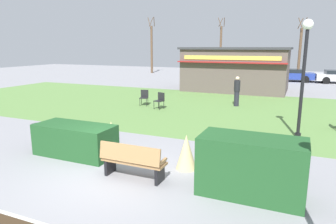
% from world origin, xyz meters
% --- Properties ---
extents(ground_plane, '(80.00, 80.00, 0.00)m').
position_xyz_m(ground_plane, '(0.00, 0.00, 0.00)').
color(ground_plane, gray).
extents(lawn_patch, '(36.00, 12.00, 0.01)m').
position_xyz_m(lawn_patch, '(0.00, 9.71, 0.00)').
color(lawn_patch, '#5B8442').
rests_on(lawn_patch, ground_plane).
extents(park_bench, '(1.70, 0.53, 0.95)m').
position_xyz_m(park_bench, '(0.63, 0.06, 0.48)').
color(park_bench, '#9E7547').
rests_on(park_bench, ground_plane).
extents(hedge_left, '(2.51, 1.10, 0.97)m').
position_xyz_m(hedge_left, '(-1.89, 0.89, 0.48)').
color(hedge_left, '#1E4C23').
rests_on(hedge_left, ground_plane).
extents(hedge_right, '(2.32, 1.10, 1.35)m').
position_xyz_m(hedge_right, '(3.51, 0.39, 0.68)').
color(hedge_right, '#1E4C23').
rests_on(hedge_right, ground_plane).
extents(ornamental_grass_behind_left, '(0.64, 0.64, 1.04)m').
position_xyz_m(ornamental_grass_behind_left, '(-0.95, 1.47, 0.52)').
color(ornamental_grass_behind_left, '#D1BC7F').
rests_on(ornamental_grass_behind_left, ground_plane).
extents(ornamental_grass_behind_right, '(0.57, 0.57, 0.98)m').
position_xyz_m(ornamental_grass_behind_right, '(1.66, 1.22, 0.49)').
color(ornamental_grass_behind_right, '#D1BC7F').
rests_on(ornamental_grass_behind_right, ground_plane).
extents(lamppost_mid, '(0.36, 0.36, 4.25)m').
position_xyz_m(lamppost_mid, '(4.45, 5.56, 2.67)').
color(lamppost_mid, black).
rests_on(lamppost_mid, ground_plane).
extents(trash_bin, '(0.52, 0.52, 0.84)m').
position_xyz_m(trash_bin, '(-3.36, 0.88, 0.42)').
color(trash_bin, '#2D4233').
rests_on(trash_bin, ground_plane).
extents(food_kiosk, '(7.79, 5.28, 3.28)m').
position_xyz_m(food_kiosk, '(-0.23, 17.46, 1.65)').
color(food_kiosk, '#594C47').
rests_on(food_kiosk, ground_plane).
extents(cafe_chair_west, '(0.54, 0.54, 0.89)m').
position_xyz_m(cafe_chair_west, '(-3.78, 9.03, 0.53)').
color(cafe_chair_west, black).
rests_on(cafe_chair_west, ground_plane).
extents(cafe_chair_east, '(0.54, 0.54, 0.89)m').
position_xyz_m(cafe_chair_east, '(-2.52, 8.45, 0.53)').
color(cafe_chair_east, black).
rests_on(cafe_chair_east, ground_plane).
extents(person_strolling, '(0.34, 0.34, 1.69)m').
position_xyz_m(person_strolling, '(1.13, 10.93, 0.86)').
color(person_strolling, '#23232D').
rests_on(person_strolling, ground_plane).
extents(parked_car_west_slot, '(4.35, 2.36, 1.20)m').
position_xyz_m(parked_car_west_slot, '(-2.08, 25.84, 0.64)').
color(parked_car_west_slot, '#2D6638').
rests_on(parked_car_west_slot, ground_plane).
extents(parked_car_center_slot, '(4.30, 2.25, 1.20)m').
position_xyz_m(parked_car_center_slot, '(3.43, 25.84, 0.64)').
color(parked_car_center_slot, navy).
rests_on(parked_car_center_slot, ground_plane).
extents(tree_left_bg, '(0.91, 0.96, 6.96)m').
position_xyz_m(tree_left_bg, '(-5.52, 33.67, 3.11)').
color(tree_left_bg, brown).
rests_on(tree_left_bg, ground_plane).
extents(tree_right_bg, '(0.91, 0.96, 6.28)m').
position_xyz_m(tree_right_bg, '(4.07, 29.49, 2.77)').
color(tree_right_bg, brown).
rests_on(tree_right_bg, ground_plane).
extents(tree_center_bg, '(0.91, 0.96, 6.92)m').
position_xyz_m(tree_center_bg, '(-13.27, 29.03, 3.09)').
color(tree_center_bg, brown).
rests_on(tree_center_bg, ground_plane).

